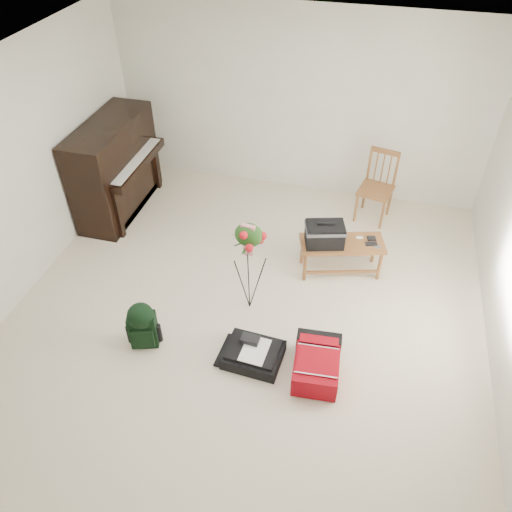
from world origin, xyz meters
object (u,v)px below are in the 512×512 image
(black_duffel, at_px, (253,354))
(green_backpack, at_px, (142,324))
(dining_chair, at_px, (376,187))
(red_suitcase, at_px, (317,360))
(piano, at_px, (116,169))
(bench, at_px, (330,235))
(flower_stand, at_px, (249,268))

(black_duffel, bearing_deg, green_backpack, -172.29)
(black_duffel, height_order, green_backpack, green_backpack)
(dining_chair, distance_m, green_backpack, 3.48)
(red_suitcase, bearing_deg, green_backpack, 179.42)
(piano, xyz_separation_m, dining_chair, (3.35, 0.64, -0.14))
(piano, relative_size, black_duffel, 2.57)
(black_duffel, bearing_deg, bench, 75.34)
(dining_chair, distance_m, flower_stand, 2.35)
(flower_stand, bearing_deg, bench, 56.90)
(dining_chair, bearing_deg, red_suitcase, -83.77)
(red_suitcase, bearing_deg, flower_stand, 138.08)
(piano, height_order, dining_chair, piano)
(piano, height_order, flower_stand, piano)
(piano, distance_m, green_backpack, 2.54)
(bench, distance_m, red_suitcase, 1.53)
(flower_stand, bearing_deg, dining_chair, 68.66)
(dining_chair, distance_m, black_duffel, 2.90)
(red_suitcase, relative_size, black_duffel, 1.12)
(piano, xyz_separation_m, black_duffel, (2.42, -2.08, -0.51))
(bench, relative_size, green_backpack, 1.90)
(dining_chair, bearing_deg, black_duffel, -96.12)
(bench, distance_m, dining_chair, 1.29)
(bench, distance_m, green_backpack, 2.28)
(green_backpack, distance_m, flower_stand, 1.21)
(red_suitcase, xyz_separation_m, black_duffel, (-0.62, -0.04, -0.06))
(dining_chair, height_order, black_duffel, dining_chair)
(bench, xyz_separation_m, flower_stand, (-0.72, -0.82, 0.05))
(piano, xyz_separation_m, bench, (2.92, -0.57, -0.08))
(bench, height_order, dining_chair, dining_chair)
(green_backpack, bearing_deg, bench, 27.23)
(dining_chair, height_order, red_suitcase, dining_chair)
(bench, height_order, red_suitcase, bench)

